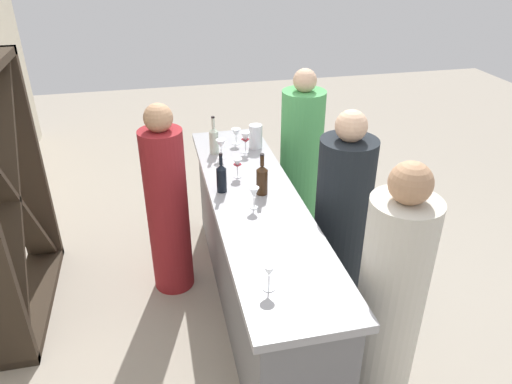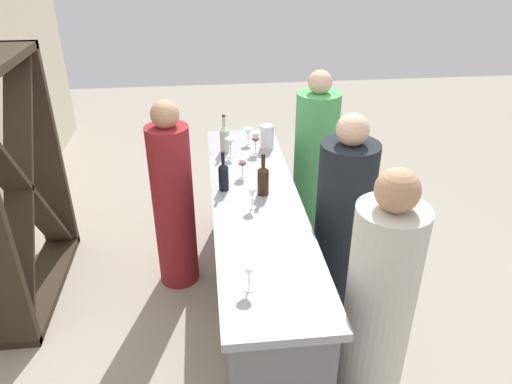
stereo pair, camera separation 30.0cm
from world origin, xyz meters
TOP-DOWN VIEW (x-y plane):
  - ground_plane at (0.00, 0.00)m, footprint 12.00×12.00m
  - bar_counter at (0.00, 0.00)m, footprint 2.53×0.59m
  - wine_rack at (0.40, 1.65)m, footprint 1.30×0.28m
  - wine_bottle_leftmost_amber_brown at (0.06, -0.05)m, footprint 0.08×0.08m
  - wine_bottle_second_left_near_black at (0.15, 0.21)m, footprint 0.07×0.07m
  - wine_bottle_center_clear_pale at (0.80, 0.16)m, footprint 0.07×0.07m
  - wine_glass_near_left at (0.76, -0.08)m, footprint 0.08×0.08m
  - wine_glass_near_center at (0.95, -0.04)m, footprint 0.08×0.08m
  - wine_glass_near_right at (-0.11, 0.04)m, footprint 0.07×0.07m
  - wine_glass_far_left at (0.35, 0.06)m, footprint 0.07×0.07m
  - wine_glass_far_center at (0.70, 0.12)m, footprint 0.08×0.08m
  - wine_glass_far_right at (-0.91, 0.14)m, footprint 0.07×0.07m
  - water_pitcher at (0.84, -0.18)m, footprint 0.11×0.11m
  - person_left_guest at (-0.13, -0.57)m, footprint 0.48×0.48m
  - person_center_guest at (-0.88, -0.57)m, footprint 0.44×0.44m
  - person_right_guest at (1.02, -0.64)m, footprint 0.41×0.41m
  - person_server_behind at (0.41, 0.58)m, footprint 0.37×0.37m

SIDE VIEW (x-z plane):
  - ground_plane at x=0.00m, z-range 0.00..0.00m
  - bar_counter at x=0.00m, z-range 0.00..0.94m
  - person_right_guest at x=1.02m, z-range -0.06..1.45m
  - person_server_behind at x=0.41m, z-range -0.05..1.45m
  - person_left_guest at x=-0.13m, z-range -0.06..1.48m
  - person_center_guest at x=-0.88m, z-range -0.06..1.48m
  - wine_rack at x=0.40m, z-range 0.00..1.79m
  - wine_glass_near_center at x=0.95m, z-range 0.96..1.10m
  - water_pitcher at x=0.84m, z-range 0.93..1.13m
  - wine_glass_far_left at x=0.35m, z-range 0.96..1.11m
  - wine_glass_near_right at x=-0.11m, z-range 0.97..1.11m
  - wine_glass_far_right at x=-0.91m, z-range 0.97..1.11m
  - wine_bottle_second_left_near_black at x=0.15m, z-range 0.90..1.18m
  - wine_bottle_leftmost_amber_brown at x=0.06m, z-range 0.90..1.19m
  - wine_glass_far_center at x=0.70m, z-range 0.97..1.12m
  - wine_bottle_center_clear_pale at x=0.80m, z-range 0.90..1.21m
  - wine_glass_near_left at x=0.76m, z-range 0.97..1.14m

